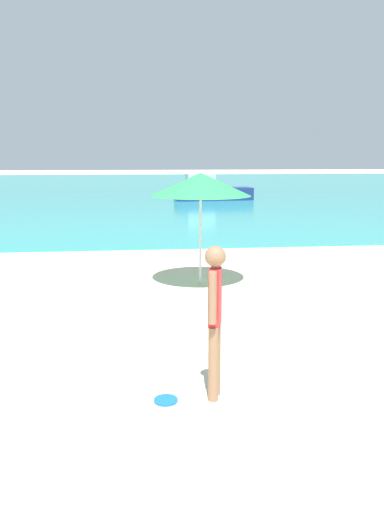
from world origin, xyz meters
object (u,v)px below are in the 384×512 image
Objects in this scene: boat_near at (211,191)px; beach_umbrella at (201,184)px; person_standing at (215,313)px; frisbee at (166,400)px.

boat_near is 20.23m from beach_umbrella.
person_standing reaches higher than boat_near.
person_standing is at bearing -95.50° from beach_umbrella.
frisbee is 0.06× the size of boat_near.
frisbee is at bearing -101.38° from beach_umbrella.
beach_umbrella reaches higher than boat_near.
person_standing is 0.74× the size of beach_umbrella.
person_standing is at bearing -104.17° from boat_near.
person_standing is at bearing 4.57° from frisbee.
boat_near is 2.03× the size of beach_umbrella.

